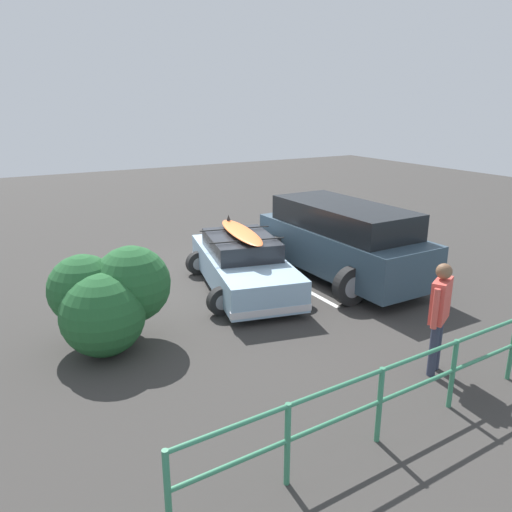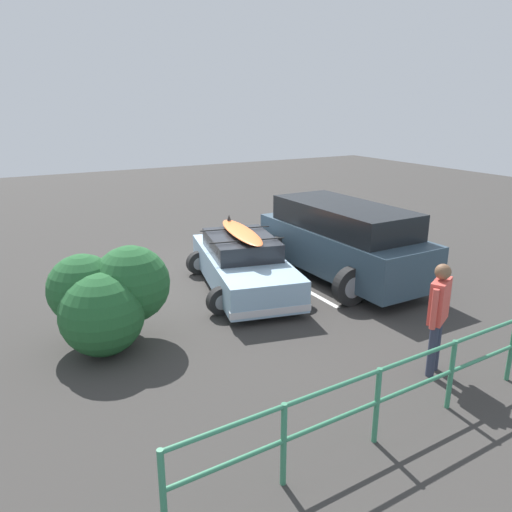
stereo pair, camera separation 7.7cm
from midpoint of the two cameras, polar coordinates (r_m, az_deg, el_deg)
name	(u,v)px [view 1 (the left image)]	position (r m, az deg, el deg)	size (l,w,h in m)	color
ground_plane	(237,284)	(11.95, -2.38, -3.21)	(44.00, 44.00, 0.02)	#383533
parking_stripe	(287,279)	(12.23, 3.35, -2.69)	(4.00, 0.12, 0.00)	silver
sedan_car	(243,264)	(11.48, -1.73, -0.88)	(2.78, 4.48, 1.50)	#8CADC6
suv_car	(341,240)	(12.21, 9.55, 1.81)	(2.71, 4.92, 1.85)	#334756
person_bystander	(440,309)	(8.25, 20.01, -5.67)	(0.64, 0.43, 1.83)	#33384C
railing_fence	(419,378)	(7.07, 17.85, -13.13)	(7.14, 0.35, 1.05)	#387F5B
bush_near_left	(107,300)	(9.08, -16.92, -4.87)	(2.08, 1.87, 1.76)	#4C3828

